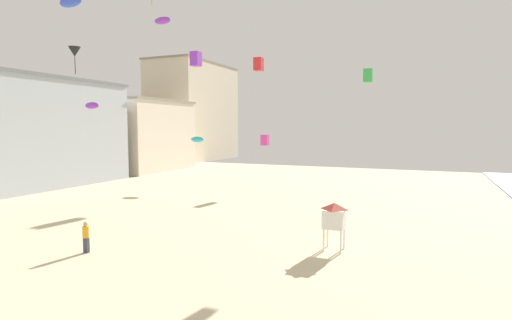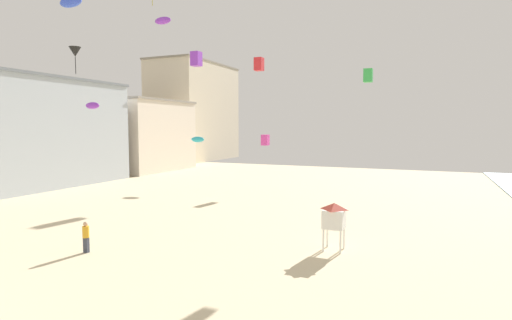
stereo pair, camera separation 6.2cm
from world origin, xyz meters
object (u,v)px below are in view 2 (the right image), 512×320
object	(u,v)px
kite_blue_parafoil	(71,2)
kite_cyan_parafoil	(198,139)
kite_magenta_box	(265,140)
kite_purple_parafoil	(92,106)
kite_red_box	(259,64)
kite_purple_box	(196,59)
kite_flyer	(86,235)
kite_green_box_2	(368,75)
lifeguard_stand	(334,216)
kite_purple_parafoil_2	(163,21)
kite_black_delta	(75,52)

from	to	relation	value
kite_blue_parafoil	kite_cyan_parafoil	size ratio (longest dim) A/B	1.12
kite_magenta_box	kite_purple_parafoil	world-z (taller)	kite_purple_parafoil
kite_purple_parafoil	kite_red_box	xyz separation A→B (m)	(11.42, 14.50, 5.30)
kite_blue_parafoil	kite_purple_box	xyz separation A→B (m)	(-0.61, 15.72, -1.08)
kite_flyer	kite_magenta_box	size ratio (longest dim) A/B	1.48
kite_purple_box	kite_cyan_parafoil	bearing A→B (deg)	120.86
kite_blue_parafoil	kite_green_box_2	size ratio (longest dim) A/B	1.95
kite_cyan_parafoil	kite_red_box	bearing A→B (deg)	50.16
lifeguard_stand	kite_purple_parafoil_2	size ratio (longest dim) A/B	1.68
kite_flyer	kite_magenta_box	bearing A→B (deg)	87.23
kite_black_delta	kite_purple_parafoil_2	bearing A→B (deg)	4.52
kite_magenta_box	kite_purple_parafoil	bearing A→B (deg)	-149.57
kite_magenta_box	kite_purple_box	distance (m)	10.63
kite_blue_parafoil	kite_cyan_parafoil	bearing A→B (deg)	98.10
kite_purple_parafoil_2	kite_black_delta	xyz separation A→B (m)	(-8.85, -0.70, -1.94)
kite_red_box	kite_black_delta	xyz separation A→B (m)	(-10.11, -17.58, -0.80)
kite_blue_parafoil	kite_black_delta	size ratio (longest dim) A/B	0.77
kite_purple_box	kite_black_delta	xyz separation A→B (m)	(-7.36, -8.13, -0.14)
kite_cyan_parafoil	kite_purple_parafoil	xyz separation A→B (m)	(-6.52, -8.63, 3.45)
kite_cyan_parafoil	kite_purple_parafoil_2	size ratio (longest dim) A/B	1.06
kite_purple_box	kite_red_box	bearing A→B (deg)	73.74
kite_cyan_parafoil	kite_flyer	bearing A→B (deg)	-72.46
lifeguard_stand	kite_purple_box	size ratio (longest dim) A/B	1.82
kite_purple_parafoil	kite_red_box	size ratio (longest dim) A/B	1.11
kite_flyer	kite_purple_box	size ratio (longest dim) A/B	1.17
kite_flyer	kite_purple_parafoil_2	size ratio (longest dim) A/B	1.08
kite_cyan_parafoil	kite_green_box_2	bearing A→B (deg)	-25.37
kite_purple_parafoil_2	kite_green_box_2	distance (m)	16.75
kite_magenta_box	kite_purple_parafoil_2	world-z (taller)	kite_purple_parafoil_2
kite_flyer	kite_black_delta	size ratio (longest dim) A/B	0.70
kite_flyer	kite_purple_parafoil_2	world-z (taller)	kite_purple_parafoil_2
kite_flyer	kite_red_box	xyz separation A→B (m)	(-2.38, 28.91, 13.02)
kite_blue_parafoil	kite_purple_parafoil	bearing A→B (deg)	130.96
kite_flyer	lifeguard_stand	world-z (taller)	lifeguard_stand
kite_blue_parafoil	kite_purple_parafoil_2	xyz separation A→B (m)	(0.88, 8.29, 0.72)
kite_purple_parafoil_2	lifeguard_stand	bearing A→B (deg)	-22.77
lifeguard_stand	kite_red_box	world-z (taller)	kite_red_box
kite_purple_box	kite_green_box_2	xyz separation A→B (m)	(17.41, -5.69, -3.14)
kite_black_delta	kite_green_box_2	xyz separation A→B (m)	(24.76, 2.44, -3.00)
kite_cyan_parafoil	kite_purple_box	size ratio (longest dim) A/B	1.15
lifeguard_stand	kite_magenta_box	xyz separation A→B (m)	(-10.99, 17.46, 3.39)
kite_green_box_2	kite_black_delta	bearing A→B (deg)	-174.36
kite_purple_parafoil	kite_purple_parafoil_2	distance (m)	12.26
kite_cyan_parafoil	kite_black_delta	bearing A→B (deg)	-114.00
kite_purple_parafoil	kite_red_box	bearing A→B (deg)	51.79
kite_purple_parafoil	kite_purple_parafoil_2	size ratio (longest dim) A/B	1.11
lifeguard_stand	kite_black_delta	bearing A→B (deg)	169.64
kite_cyan_parafoil	kite_purple_parafoil	distance (m)	11.35
kite_purple_parafoil	kite_green_box_2	xyz separation A→B (m)	(26.07, -0.64, 1.50)
kite_purple_parafoil_2	kite_red_box	world-z (taller)	kite_purple_parafoil_2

